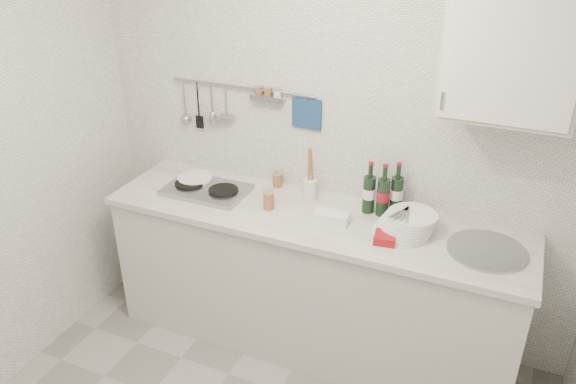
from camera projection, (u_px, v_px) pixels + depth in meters
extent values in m
cube|color=silver|center=(333.00, 142.00, 3.28)|extent=(3.00, 0.02, 2.50)
cube|color=beige|center=(311.00, 283.00, 3.41)|extent=(2.40, 0.60, 0.88)
cube|color=white|center=(313.00, 218.00, 3.20)|extent=(2.44, 0.64, 0.04)
cube|color=black|center=(311.00, 330.00, 3.61)|extent=(2.34, 0.52, 0.10)
cube|color=#93969B|center=(206.00, 190.00, 3.43)|extent=(0.50, 0.32, 0.03)
cylinder|color=black|center=(189.00, 183.00, 3.47)|extent=(0.18, 0.18, 0.01)
cylinder|color=black|center=(223.00, 190.00, 3.38)|extent=(0.18, 0.18, 0.01)
cylinder|color=#93969B|center=(487.00, 251.00, 2.85)|extent=(0.40, 0.40, 0.02)
cylinder|color=#93969B|center=(485.00, 260.00, 2.88)|extent=(0.34, 0.34, 0.10)
cylinder|color=#93969B|center=(241.00, 87.00, 3.34)|extent=(0.95, 0.02, 0.02)
cube|color=navy|center=(307.00, 114.00, 3.26)|extent=(0.18, 0.02, 0.18)
cube|color=beige|center=(516.00, 42.00, 2.50)|extent=(0.60, 0.35, 0.70)
cube|color=white|center=(513.00, 50.00, 2.35)|extent=(0.56, 0.01, 0.66)
cylinder|color=#93969B|center=(442.00, 101.00, 2.55)|extent=(0.01, 0.01, 0.08)
cylinder|color=#4968A7|center=(192.00, 183.00, 3.54)|extent=(0.24, 0.24, 0.01)
cylinder|color=#4968A7|center=(193.00, 181.00, 3.53)|extent=(0.23, 0.23, 0.01)
cylinder|color=#4968A7|center=(194.00, 179.00, 3.53)|extent=(0.23, 0.23, 0.01)
cylinder|color=#4968A7|center=(195.00, 177.00, 3.52)|extent=(0.22, 0.22, 0.01)
cylinder|color=white|center=(401.00, 232.00, 3.01)|extent=(0.31, 0.31, 0.01)
cylinder|color=white|center=(403.00, 230.00, 3.01)|extent=(0.30, 0.30, 0.01)
cylinder|color=white|center=(404.00, 227.00, 3.00)|extent=(0.30, 0.30, 0.01)
cylinder|color=white|center=(406.00, 225.00, 3.00)|extent=(0.29, 0.29, 0.01)
cylinder|color=white|center=(408.00, 222.00, 2.99)|extent=(0.28, 0.28, 0.01)
cylinder|color=white|center=(409.00, 220.00, 2.99)|extent=(0.28, 0.28, 0.01)
cylinder|color=white|center=(411.00, 217.00, 2.98)|extent=(0.27, 0.27, 0.01)
cylinder|color=white|center=(413.00, 215.00, 2.97)|extent=(0.27, 0.27, 0.01)
cube|color=white|center=(332.00, 217.00, 3.11)|extent=(0.19, 0.10, 0.06)
cube|color=#B61414|center=(385.00, 238.00, 2.93)|extent=(0.12, 0.12, 0.05)
cylinder|color=white|center=(309.00, 189.00, 3.34)|extent=(0.08, 0.08, 0.12)
cylinder|color=#98683D|center=(312.00, 167.00, 3.27)|extent=(0.02, 0.06, 0.24)
cylinder|color=#98683D|center=(309.00, 167.00, 3.29)|extent=(0.03, 0.05, 0.22)
cylinder|color=brown|center=(277.00, 180.00, 3.49)|extent=(0.06, 0.06, 0.08)
cylinder|color=tan|center=(277.00, 173.00, 3.47)|extent=(0.06, 0.06, 0.01)
cylinder|color=brown|center=(414.00, 211.00, 3.15)|extent=(0.06, 0.06, 0.08)
cylinder|color=tan|center=(415.00, 204.00, 3.13)|extent=(0.06, 0.06, 0.01)
cylinder|color=brown|center=(419.00, 226.00, 3.02)|extent=(0.05, 0.05, 0.07)
cylinder|color=tan|center=(420.00, 220.00, 3.00)|extent=(0.06, 0.06, 0.01)
cylinder|color=brown|center=(269.00, 201.00, 3.23)|extent=(0.06, 0.06, 0.10)
cylinder|color=tan|center=(269.00, 192.00, 3.21)|extent=(0.07, 0.07, 0.01)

